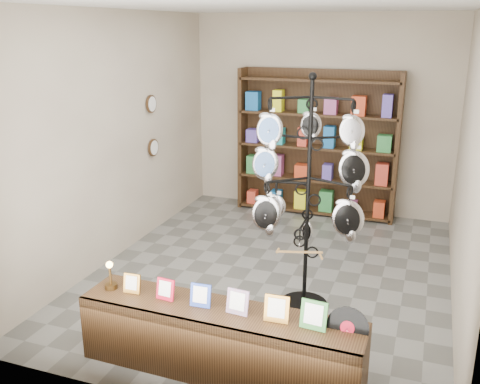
{
  "coord_description": "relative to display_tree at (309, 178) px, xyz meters",
  "views": [
    {
      "loc": [
        1.61,
        -5.58,
        2.8
      ],
      "look_at": [
        -0.04,
        -1.0,
        1.29
      ],
      "focal_mm": 40.0,
      "sensor_mm": 36.0,
      "label": 1
    }
  ],
  "objects": [
    {
      "name": "room_envelope",
      "position": [
        -0.54,
        0.65,
        0.46
      ],
      "size": [
        5.0,
        5.0,
        5.0
      ],
      "color": "#BEB199",
      "rests_on": "ground"
    },
    {
      "name": "wall_clocks",
      "position": [
        -2.51,
        1.45,
        0.11
      ],
      "size": [
        0.03,
        0.24,
        0.84
      ],
      "color": "black",
      "rests_on": "ground"
    },
    {
      "name": "back_shelving",
      "position": [
        -0.54,
        2.94,
        -0.36
      ],
      "size": [
        2.42,
        0.36,
        2.2
      ],
      "color": "black",
      "rests_on": "ground"
    },
    {
      "name": "display_tree",
      "position": [
        0.0,
        0.0,
        0.0
      ],
      "size": [
        1.23,
        1.18,
        2.4
      ],
      "rotation": [
        0.0,
        0.0,
        0.21
      ],
      "color": "black",
      "rests_on": "ground"
    },
    {
      "name": "front_shelf",
      "position": [
        -0.41,
        -1.34,
        -1.09
      ],
      "size": [
        2.41,
        0.54,
        0.85
      ],
      "rotation": [
        0.0,
        0.0,
        -0.02
      ],
      "color": "black",
      "rests_on": "ground"
    },
    {
      "name": "ground",
      "position": [
        -0.54,
        0.65,
        -1.39
      ],
      "size": [
        5.0,
        5.0,
        0.0
      ],
      "primitive_type": "plane",
      "color": "slate",
      "rests_on": "ground"
    }
  ]
}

